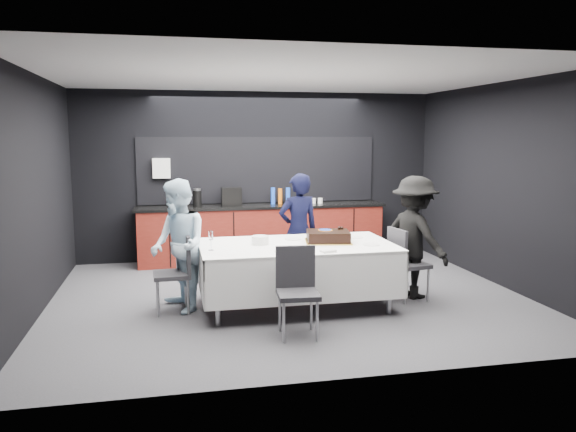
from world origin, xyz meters
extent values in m
plane|color=#444449|center=(0.00, 0.00, 0.00)|extent=(6.00, 6.00, 0.00)
cube|color=white|center=(0.00, 0.00, 2.80)|extent=(6.00, 5.00, 0.04)
cube|color=black|center=(0.00, 2.50, 1.40)|extent=(6.00, 0.04, 2.80)
cube|color=black|center=(0.00, -2.50, 1.40)|extent=(6.00, 0.04, 2.80)
cube|color=black|center=(-3.00, 0.00, 1.40)|extent=(0.04, 5.00, 2.80)
cube|color=black|center=(3.00, 0.00, 1.40)|extent=(0.04, 5.00, 2.80)
cube|color=#57130D|center=(0.00, 2.20, 0.45)|extent=(4.00, 0.60, 0.90)
cube|color=black|center=(0.00, 2.20, 0.92)|extent=(4.10, 0.64, 0.04)
cube|color=black|center=(0.00, 2.48, 1.50)|extent=(4.00, 0.03, 1.10)
cube|color=white|center=(-1.60, 2.43, 1.55)|extent=(0.28, 0.12, 0.32)
cylinder|color=black|center=(-1.40, 2.20, 1.07)|extent=(0.14, 0.14, 0.26)
cylinder|color=black|center=(-1.05, 2.20, 1.07)|extent=(0.14, 0.14, 0.26)
cube|color=black|center=(-0.50, 2.20, 1.09)|extent=(0.32, 0.24, 0.30)
cylinder|color=blue|center=(0.20, 2.25, 1.08)|extent=(0.07, 0.07, 0.28)
cylinder|color=orange|center=(0.32, 2.25, 1.07)|extent=(0.07, 0.07, 0.26)
cylinder|color=blue|center=(0.44, 2.18, 1.08)|extent=(0.07, 0.07, 0.28)
cylinder|color=white|center=(0.75, 2.20, 0.98)|extent=(0.08, 0.08, 0.09)
cylinder|color=white|center=(0.88, 2.20, 0.98)|extent=(0.08, 0.08, 0.09)
cylinder|color=white|center=(1.00, 2.20, 0.98)|extent=(0.08, 0.08, 0.09)
cylinder|color=#99999E|center=(-1.40, 2.20, 1.21)|extent=(0.12, 0.12, 0.03)
cylinder|color=#99999E|center=(-1.05, 2.20, 1.21)|extent=(0.12, 0.12, 0.03)
cylinder|color=#99999E|center=(-1.00, -0.90, 0.38)|extent=(0.06, 0.06, 0.75)
cylinder|color=#99999E|center=(-1.00, 0.10, 0.38)|extent=(0.06, 0.06, 0.75)
cylinder|color=#99999E|center=(1.00, -0.90, 0.38)|extent=(0.06, 0.06, 0.75)
cylinder|color=#99999E|center=(1.00, 0.10, 0.38)|extent=(0.06, 0.06, 0.75)
cube|color=white|center=(0.00, -0.40, 0.76)|extent=(2.32, 1.32, 0.04)
cube|color=white|center=(0.00, -1.05, 0.49)|extent=(2.32, 0.02, 0.55)
cube|color=white|center=(0.00, 0.25, 0.49)|extent=(2.32, 0.02, 0.55)
cube|color=white|center=(-1.15, -0.40, 0.49)|extent=(0.02, 1.32, 0.55)
cube|color=white|center=(1.15, -0.40, 0.49)|extent=(0.02, 1.32, 0.55)
cube|color=#EDBD45|center=(0.41, -0.36, 0.79)|extent=(0.62, 0.54, 0.01)
cube|color=black|center=(0.41, -0.36, 0.85)|extent=(0.57, 0.49, 0.11)
cube|color=black|center=(0.41, -0.36, 0.91)|extent=(0.57, 0.49, 0.01)
cylinder|color=orange|center=(0.39, -0.30, 0.92)|extent=(0.18, 0.18, 0.00)
cylinder|color=blue|center=(0.39, -0.30, 0.92)|extent=(0.15, 0.15, 0.01)
sphere|color=black|center=(0.59, -0.24, 0.93)|extent=(0.04, 0.04, 0.04)
sphere|color=black|center=(0.61, -0.28, 0.93)|extent=(0.04, 0.04, 0.04)
sphere|color=black|center=(0.57, -0.28, 0.93)|extent=(0.04, 0.04, 0.04)
cylinder|color=white|center=(-0.43, -0.32, 0.83)|extent=(0.21, 0.21, 0.10)
cylinder|color=white|center=(-0.26, -0.77, 0.78)|extent=(0.19, 0.19, 0.01)
cylinder|color=white|center=(0.83, -0.14, 0.78)|extent=(0.19, 0.19, 0.01)
cylinder|color=white|center=(0.86, -0.64, 0.78)|extent=(0.20, 0.20, 0.01)
cylinder|color=white|center=(0.02, -0.08, 0.78)|extent=(0.22, 0.22, 0.01)
cube|color=white|center=(0.24, -0.94, 0.79)|extent=(0.19, 0.15, 0.03)
cylinder|color=white|center=(-1.04, -0.57, 0.78)|extent=(0.06, 0.06, 0.00)
cylinder|color=white|center=(-1.04, -0.57, 0.84)|extent=(0.01, 0.01, 0.12)
cylinder|color=white|center=(-1.04, -0.57, 0.95)|extent=(0.05, 0.05, 0.10)
cube|color=#2A292E|center=(-1.48, -0.29, 0.45)|extent=(0.44, 0.44, 0.05)
cube|color=#2A292E|center=(-1.29, -0.28, 0.70)|extent=(0.06, 0.42, 0.45)
cylinder|color=#99999E|center=(-1.66, -0.13, 0.22)|extent=(0.03, 0.03, 0.44)
cylinder|color=#99999E|center=(-1.65, -0.47, 0.22)|extent=(0.03, 0.03, 0.44)
cylinder|color=#99999E|center=(-1.32, -0.11, 0.22)|extent=(0.03, 0.03, 0.44)
cylinder|color=#99999E|center=(-1.31, -0.45, 0.22)|extent=(0.03, 0.03, 0.44)
cube|color=#2A292E|center=(1.47, -0.40, 0.45)|extent=(0.48, 0.48, 0.05)
cube|color=#2A292E|center=(1.28, -0.43, 0.70)|extent=(0.11, 0.42, 0.45)
cylinder|color=#99999E|center=(1.67, -0.54, 0.22)|extent=(0.03, 0.03, 0.44)
cylinder|color=#99999E|center=(1.61, -0.20, 0.22)|extent=(0.03, 0.03, 0.44)
cylinder|color=#99999E|center=(1.33, -0.59, 0.22)|extent=(0.03, 0.03, 0.44)
cylinder|color=#99999E|center=(1.28, -0.25, 0.22)|extent=(0.03, 0.03, 0.44)
cube|color=#2A292E|center=(-0.21, -1.41, 0.45)|extent=(0.45, 0.45, 0.05)
cube|color=#2A292E|center=(-0.20, -1.22, 0.70)|extent=(0.42, 0.07, 0.45)
cylinder|color=#99999E|center=(-0.40, -1.56, 0.22)|extent=(0.03, 0.03, 0.44)
cylinder|color=#99999E|center=(-0.06, -1.59, 0.22)|extent=(0.03, 0.03, 0.44)
cylinder|color=#99999E|center=(-0.37, -1.22, 0.22)|extent=(0.03, 0.03, 0.44)
cylinder|color=#99999E|center=(-0.03, -1.25, 0.22)|extent=(0.03, 0.03, 0.44)
imported|color=black|center=(0.23, 0.52, 0.78)|extent=(0.63, 0.47, 1.57)
imported|color=#C7E6FB|center=(-1.40, -0.26, 0.79)|extent=(0.80, 0.91, 1.58)
imported|color=black|center=(1.57, -0.29, 0.78)|extent=(0.93, 1.16, 1.57)
camera|label=1|loc=(-1.48, -6.88, 2.08)|focal=35.00mm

